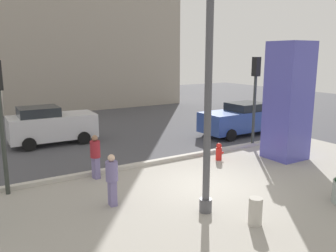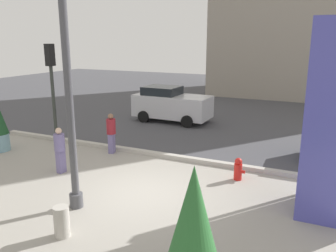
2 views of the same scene
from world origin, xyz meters
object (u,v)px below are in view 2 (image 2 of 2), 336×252
object	(u,v)px
concrete_bollard	(62,222)
pedestrian_crossing	(60,148)
car_curb_east	(171,104)
pedestrian_by_curb	(111,131)
traffic_light_corner	(52,78)
fire_hydrant	(238,169)
lamp_post	(68,86)
potted_plant_curbside	(193,238)

from	to	relation	value
concrete_bollard	pedestrian_crossing	world-z (taller)	pedestrian_crossing
car_curb_east	pedestrian_by_curb	size ratio (longest dim) A/B	2.61
traffic_light_corner	pedestrian_crossing	size ratio (longest dim) A/B	2.68
fire_hydrant	car_curb_east	size ratio (longest dim) A/B	0.18
lamp_post	fire_hydrant	bearing A→B (deg)	46.24
potted_plant_curbside	fire_hydrant	size ratio (longest dim) A/B	3.33
lamp_post	concrete_bollard	world-z (taller)	lamp_post
concrete_bollard	pedestrian_crossing	distance (m)	4.16
lamp_post	concrete_bollard	size ratio (longest dim) A/B	9.06
traffic_light_corner	pedestrian_crossing	world-z (taller)	traffic_light_corner
lamp_post	pedestrian_crossing	size ratio (longest dim) A/B	4.28
lamp_post	pedestrian_crossing	xyz separation A→B (m)	(-2.10, 1.79, -2.44)
fire_hydrant	pedestrian_crossing	world-z (taller)	pedestrian_crossing
car_curb_east	pedestrian_by_curb	xyz separation A→B (m)	(0.13, -6.03, -0.05)
traffic_light_corner	potted_plant_curbside	bearing A→B (deg)	-35.53
potted_plant_curbside	traffic_light_corner	world-z (taller)	traffic_light_corner
concrete_bollard	fire_hydrant	bearing A→B (deg)	59.90
car_curb_east	pedestrian_crossing	distance (m)	8.52
potted_plant_curbside	pedestrian_crossing	size ratio (longest dim) A/B	1.57
fire_hydrant	car_curb_east	xyz separation A→B (m)	(-5.37, 6.61, 0.58)
potted_plant_curbside	traffic_light_corner	xyz separation A→B (m)	(-8.72, 6.22, 1.70)
fire_hydrant	pedestrian_by_curb	bearing A→B (deg)	173.73
potted_plant_curbside	concrete_bollard	bearing A→B (deg)	170.82
concrete_bollard	pedestrian_crossing	xyz separation A→B (m)	(-2.75, 3.08, 0.50)
potted_plant_curbside	car_curb_east	bearing A→B (deg)	115.91
potted_plant_curbside	traffic_light_corner	distance (m)	10.84
concrete_bollard	potted_plant_curbside	bearing A→B (deg)	-9.18
traffic_light_corner	car_curb_east	bearing A→B (deg)	64.61
traffic_light_corner	pedestrian_by_curb	distance (m)	3.55
pedestrian_by_curb	fire_hydrant	bearing A→B (deg)	-6.27
potted_plant_curbside	car_curb_east	world-z (taller)	potted_plant_curbside
fire_hydrant	pedestrian_crossing	xyz separation A→B (m)	(-5.64, -1.91, 0.51)
concrete_bollard	car_curb_east	xyz separation A→B (m)	(-2.48, 11.60, 0.57)
concrete_bollard	traffic_light_corner	size ratio (longest dim) A/B	0.18
traffic_light_corner	fire_hydrant	bearing A→B (deg)	-4.78
potted_plant_curbside	traffic_light_corner	size ratio (longest dim) A/B	0.59
concrete_bollard	lamp_post	bearing A→B (deg)	116.61
lamp_post	car_curb_east	distance (m)	10.73
lamp_post	car_curb_east	world-z (taller)	lamp_post
concrete_bollard	car_curb_east	size ratio (longest dim) A/B	0.18
pedestrian_crossing	potted_plant_curbside	bearing A→B (deg)	-30.48
fire_hydrant	pedestrian_by_curb	size ratio (longest dim) A/B	0.46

